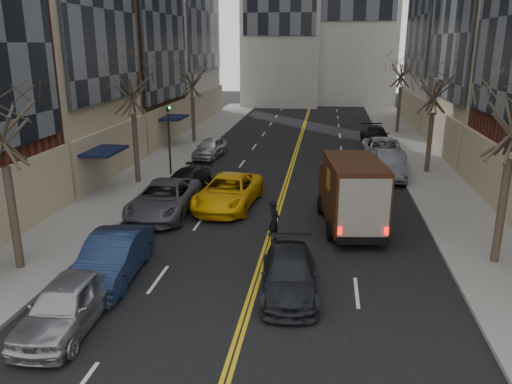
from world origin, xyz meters
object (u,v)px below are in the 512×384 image
(observer_sedan, at_px, (289,274))
(pedestrian, at_px, (274,221))
(ups_truck, at_px, (351,193))
(taxi, at_px, (228,192))

(observer_sedan, distance_m, pedestrian, 4.57)
(ups_truck, xyz_separation_m, pedestrian, (-3.25, -2.15, -0.73))
(ups_truck, distance_m, taxi, 6.52)
(pedestrian, bearing_deg, ups_truck, -45.93)
(observer_sedan, distance_m, taxi, 9.60)
(ups_truck, height_order, pedestrian, ups_truck)
(pedestrian, bearing_deg, observer_sedan, -157.14)
(observer_sedan, height_order, pedestrian, pedestrian)
(taxi, bearing_deg, pedestrian, -52.04)
(observer_sedan, relative_size, pedestrian, 2.58)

